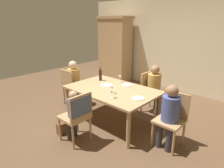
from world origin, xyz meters
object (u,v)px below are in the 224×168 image
at_px(person_woman_host, 169,112).
at_px(wine_glass_centre, 120,77).
at_px(armoire_cabinet, 115,49).
at_px(person_man_guest, 155,86).
at_px(chair_far_right, 150,89).
at_px(chair_near, 78,112).
at_px(person_man_bearded, 75,79).
at_px(wine_glass_near_right, 112,88).
at_px(dinner_plate_host, 127,85).
at_px(dinner_plate_guest_left, 138,98).
at_px(handbag, 64,127).
at_px(chair_left_end, 71,85).
at_px(person_child_small, 73,111).
at_px(wine_bottle_tall_green, 100,74).
at_px(dinner_plate_guest_right, 106,85).
at_px(chair_right_end, 172,115).
at_px(dining_table, 112,92).
at_px(wine_glass_near_left, 112,92).

relative_size(person_woman_host, wine_glass_centre, 7.34).
bearing_deg(armoire_cabinet, person_man_guest, -29.30).
relative_size(chair_far_right, person_man_guest, 0.83).
distance_m(armoire_cabinet, chair_near, 3.96).
distance_m(person_man_bearded, wine_glass_near_right, 1.49).
xyz_separation_m(armoire_cabinet, person_woman_host, (3.29, -2.36, -0.46)).
bearing_deg(dinner_plate_host, dinner_plate_guest_left, -36.19).
height_order(person_woman_host, handbag, person_woman_host).
relative_size(chair_left_end, person_man_guest, 0.83).
bearing_deg(person_child_small, dinner_plate_host, -5.23).
height_order(wine_bottle_tall_green, dinner_plate_host, wine_bottle_tall_green).
height_order(wine_glass_near_right, dinner_plate_guest_left, wine_glass_near_right).
bearing_deg(armoire_cabinet, person_woman_host, -35.63).
distance_m(dinner_plate_host, dinner_plate_guest_right, 0.44).
bearing_deg(chair_far_right, handbag, -19.16).
xyz_separation_m(person_man_bearded, handbag, (0.94, -0.99, -0.54)).
bearing_deg(dinner_plate_host, chair_near, -88.89).
bearing_deg(wine_bottle_tall_green, wine_glass_centre, 26.47).
distance_m(armoire_cabinet, wine_glass_centre, 2.64).
height_order(chair_near, wine_bottle_tall_green, wine_bottle_tall_green).
height_order(chair_far_right, wine_glass_centre, chair_far_right).
distance_m(chair_far_right, person_child_small, 1.96).
distance_m(person_woman_host, dinner_plate_guest_right, 1.52).
relative_size(chair_right_end, person_child_small, 0.98).
relative_size(dining_table, person_man_guest, 1.63).
height_order(armoire_cabinet, handbag, armoire_cabinet).
bearing_deg(person_man_guest, person_child_small, -13.34).
height_order(wine_glass_near_left, dinner_plate_guest_left, wine_glass_near_left).
bearing_deg(chair_right_end, handbag, 32.75).
xyz_separation_m(dining_table, dinner_plate_host, (0.10, 0.37, 0.08)).
distance_m(wine_glass_near_left, handbag, 1.16).
distance_m(wine_glass_near_left, wine_glass_near_right, 0.23).
xyz_separation_m(wine_bottle_tall_green, handbag, (0.24, -1.21, -0.76)).
bearing_deg(armoire_cabinet, chair_right_end, -34.31).
bearing_deg(chair_far_right, wine_glass_near_right, -7.14).
bearing_deg(chair_left_end, dining_table, 3.87).
height_order(dining_table, chair_left_end, chair_left_end).
bearing_deg(person_man_bearded, wine_glass_near_right, -8.37).
xyz_separation_m(wine_bottle_tall_green, wine_glass_near_left, (0.91, -0.61, -0.04)).
height_order(wine_bottle_tall_green, dinner_plate_guest_right, wine_bottle_tall_green).
xyz_separation_m(wine_glass_centre, dinner_plate_guest_right, (-0.05, -0.38, -0.10)).
bearing_deg(wine_bottle_tall_green, handbag, -78.89).
distance_m(person_woman_host, dinner_plate_guest_left, 0.60).
bearing_deg(chair_near, wine_bottle_tall_green, 30.45).
bearing_deg(chair_far_right, armoire_cabinet, -120.47).
xyz_separation_m(person_man_bearded, dinner_plate_guest_left, (1.99, -0.10, 0.08)).
relative_size(armoire_cabinet, dining_table, 1.20).
height_order(chair_right_end, person_man_bearded, person_man_bearded).
distance_m(chair_far_right, person_woman_host, 1.39).
bearing_deg(dinner_plate_guest_left, dinner_plate_host, 143.81).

